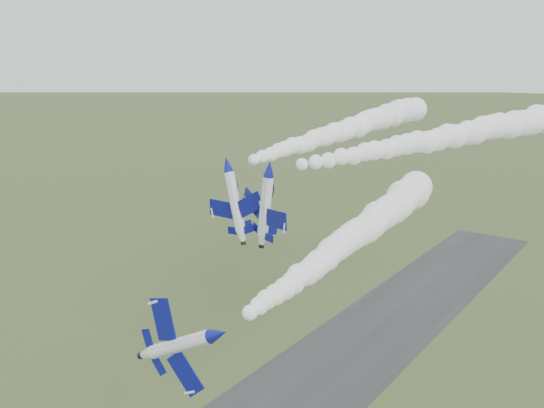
% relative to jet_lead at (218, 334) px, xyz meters
% --- Properties ---
extents(jet_lead, '(5.34, 13.83, 10.28)m').
position_rel_jet_lead_xyz_m(jet_lead, '(0.00, 0.00, 0.00)').
color(jet_lead, white).
extents(smoke_trail_jet_lead, '(10.56, 58.84, 5.88)m').
position_rel_jet_lead_xyz_m(smoke_trail_jet_lead, '(-1.64, 32.43, 2.22)').
color(smoke_trail_jet_lead, white).
extents(jet_pair_left, '(11.12, 13.68, 4.17)m').
position_rel_jet_lead_xyz_m(jet_pair_left, '(-19.40, 25.35, 12.25)').
color(jet_pair_left, white).
extents(smoke_trail_jet_pair_left, '(11.66, 61.76, 5.45)m').
position_rel_jet_lead_xyz_m(smoke_trail_jet_pair_left, '(-17.25, 59.41, 14.34)').
color(smoke_trail_jet_pair_left, white).
extents(jet_pair_right, '(11.23, 13.13, 3.70)m').
position_rel_jet_lead_xyz_m(jet_pair_right, '(-10.79, 24.17, 12.68)').
color(jet_pair_right, white).
extents(smoke_trail_jet_pair_right, '(29.98, 68.20, 5.64)m').
position_rel_jet_lead_xyz_m(smoke_trail_jet_pair_right, '(2.84, 60.22, 14.43)').
color(smoke_trail_jet_pair_right, white).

